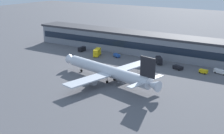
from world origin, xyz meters
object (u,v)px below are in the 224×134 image
at_px(crew_van, 82,49).
at_px(pushback_tractor, 178,67).
at_px(stair_truck, 159,60).
at_px(follow_me_car, 117,55).
at_px(baggage_tug, 203,71).
at_px(belt_loader, 221,71).
at_px(airliner, 109,71).
at_px(catering_truck, 97,52).

bearing_deg(crew_van, pushback_tractor, -4.03).
xyz_separation_m(stair_truck, follow_me_car, (-24.80, -0.39, -0.89)).
height_order(pushback_tractor, baggage_tug, baggage_tug).
bearing_deg(follow_me_car, belt_loader, 0.31).
distance_m(airliner, stair_truck, 36.16).
bearing_deg(follow_me_car, airliner, -63.97).
distance_m(stair_truck, follow_me_car, 24.82).
bearing_deg(crew_van, belt_loader, -0.35).
distance_m(crew_van, pushback_tractor, 60.79).
bearing_deg(stair_truck, pushback_tractor, -18.68).
bearing_deg(stair_truck, catering_truck, -173.29).
bearing_deg(belt_loader, airliner, -137.36).
xyz_separation_m(baggage_tug, belt_loader, (6.87, 3.57, 0.07)).
height_order(stair_truck, belt_loader, stair_truck).
height_order(crew_van, catering_truck, catering_truck).
bearing_deg(stair_truck, airliner, -102.46).
distance_m(crew_van, follow_me_car, 24.40).
distance_m(baggage_tug, stair_truck, 23.82).
relative_size(airliner, baggage_tug, 13.57).
relative_size(follow_me_car, belt_loader, 0.71).
distance_m(airliner, belt_loader, 51.99).
relative_size(pushback_tractor, follow_me_car, 1.14).
bearing_deg(belt_loader, stair_truck, 179.84).
distance_m(stair_truck, belt_loader, 30.40).
bearing_deg(airliner, belt_loader, 42.64).
xyz_separation_m(baggage_tug, stair_truck, (-23.52, 3.65, 0.89)).
height_order(baggage_tug, belt_loader, belt_loader).
height_order(follow_me_car, belt_loader, belt_loader).
xyz_separation_m(crew_van, follow_me_car, (24.38, -0.79, -0.37)).
xyz_separation_m(airliner, belt_loader, (38.17, 35.15, -3.25)).
height_order(catering_truck, follow_me_car, catering_truck).
height_order(airliner, baggage_tug, airliner).
bearing_deg(catering_truck, crew_van, 162.11).
relative_size(pushback_tractor, stair_truck, 0.86).
relative_size(crew_van, belt_loader, 0.78).
bearing_deg(follow_me_car, baggage_tug, -3.86).
bearing_deg(airliner, follow_me_car, 116.03).
relative_size(pushback_tractor, baggage_tug, 1.40).
relative_size(catering_truck, baggage_tug, 1.97).
xyz_separation_m(follow_me_car, belt_loader, (55.19, 0.30, 0.06)).
height_order(airliner, follow_me_car, airliner).
distance_m(catering_truck, baggage_tug, 58.66).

